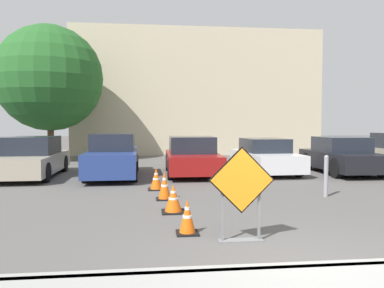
{
  "coord_description": "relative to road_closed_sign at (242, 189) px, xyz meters",
  "views": [
    {
      "loc": [
        -2.07,
        -4.41,
        1.89
      ],
      "look_at": [
        -0.17,
        12.87,
        0.98
      ],
      "focal_mm": 35.0,
      "sensor_mm": 36.0,
      "label": 1
    }
  ],
  "objects": [
    {
      "name": "bollard_nearest",
      "position": [
        3.11,
        3.46,
        -0.29
      ],
      "size": [
        0.12,
        0.12,
        1.09
      ],
      "color": "gray",
      "rests_on": "ground_plane"
    },
    {
      "name": "curb_lip",
      "position": [
        0.63,
        -1.41,
        -0.79
      ],
      "size": [
        22.07,
        0.2,
        0.14
      ],
      "color": "#999993",
      "rests_on": "ground_plane"
    },
    {
      "name": "parked_car_second",
      "position": [
        -2.81,
        8.0,
        -0.14
      ],
      "size": [
        1.85,
        4.64,
        1.56
      ],
      "rotation": [
        0.0,
        0.0,
        3.16
      ],
      "color": "navy",
      "rests_on": "ground_plane"
    },
    {
      "name": "parked_car_fourth",
      "position": [
        3.01,
        8.39,
        -0.24
      ],
      "size": [
        1.94,
        4.18,
        1.34
      ],
      "rotation": [
        0.0,
        0.0,
        3.18
      ],
      "color": "silver",
      "rests_on": "ground_plane"
    },
    {
      "name": "parked_car_nearest",
      "position": [
        -5.72,
        8.21,
        -0.2
      ],
      "size": [
        1.93,
        4.6,
        1.45
      ],
      "rotation": [
        0.0,
        0.0,
        3.16
      ],
      "color": "#A39984",
      "rests_on": "ground_plane"
    },
    {
      "name": "building_facade_backdrop",
      "position": [
        1.52,
        19.4,
        3.06
      ],
      "size": [
        15.59,
        5.0,
        7.84
      ],
      "color": "beige",
      "rests_on": "ground_plane"
    },
    {
      "name": "traffic_cone_second",
      "position": [
        -0.97,
        2.13,
        -0.57
      ],
      "size": [
        0.5,
        0.5,
        0.6
      ],
      "color": "black",
      "rests_on": "ground_plane"
    },
    {
      "name": "street_tree_behind_lot",
      "position": [
        -6.58,
        14.12,
        3.39
      ],
      "size": [
        5.38,
        5.38,
        6.94
      ],
      "color": "#513823",
      "rests_on": "ground_plane"
    },
    {
      "name": "traffic_cone_nearest",
      "position": [
        -0.82,
        0.53,
        -0.57
      ],
      "size": [
        0.38,
        0.38,
        0.61
      ],
      "color": "black",
      "rests_on": "ground_plane"
    },
    {
      "name": "parked_car_fifth",
      "position": [
        5.92,
        7.91,
        -0.2
      ],
      "size": [
        1.96,
        4.1,
        1.41
      ],
      "rotation": [
        0.0,
        0.0,
        3.13
      ],
      "color": "black",
      "rests_on": "ground_plane"
    },
    {
      "name": "ground_plane",
      "position": [
        0.63,
        8.59,
        -0.86
      ],
      "size": [
        96.0,
        96.0,
        0.0
      ],
      "primitive_type": "plane",
      "color": "#565451"
    },
    {
      "name": "traffic_cone_fourth",
      "position": [
        -1.3,
        4.98,
        -0.56
      ],
      "size": [
        0.47,
        0.47,
        0.63
      ],
      "color": "black",
      "rests_on": "ground_plane"
    },
    {
      "name": "road_closed_sign",
      "position": [
        0.0,
        0.0,
        0.0
      ],
      "size": [
        1.07,
        0.2,
        1.54
      ],
      "color": "black",
      "rests_on": "ground_plane"
    },
    {
      "name": "traffic_cone_third",
      "position": [
        -1.11,
        3.54,
        -0.52
      ],
      "size": [
        0.42,
        0.42,
        0.71
      ],
      "color": "black",
      "rests_on": "ground_plane"
    },
    {
      "name": "parked_car_third",
      "position": [
        0.1,
        8.18,
        -0.2
      ],
      "size": [
        1.97,
        4.15,
        1.43
      ],
      "rotation": [
        0.0,
        0.0,
        3.13
      ],
      "color": "maroon",
      "rests_on": "ground_plane"
    }
  ]
}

